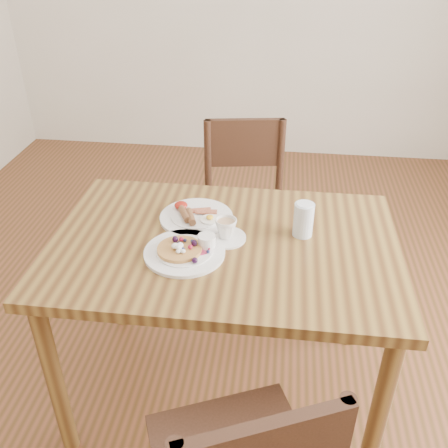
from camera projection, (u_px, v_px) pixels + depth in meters
The scene contains 7 objects.
ground at pixel (224, 387), 2.12m from camera, with size 5.00×5.00×0.00m, color #543618.
dining_table at pixel (224, 264), 1.77m from camera, with size 1.20×0.80×0.75m.
chair_far at pixel (245, 204), 2.45m from camera, with size 0.48×0.48×0.88m.
pancake_plate at pixel (186, 250), 1.65m from camera, with size 0.27×0.27×0.06m.
breakfast_plate at pixel (195, 216), 1.84m from camera, with size 0.27×0.27×0.04m.
teacup_saucer at pixel (226, 231), 1.72m from camera, with size 0.14×0.14×0.08m.
water_glass at pixel (303, 220), 1.72m from camera, with size 0.07×0.07×0.12m, color silver.
Camera 1 is at (0.18, -1.41, 1.72)m, focal length 40.00 mm.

